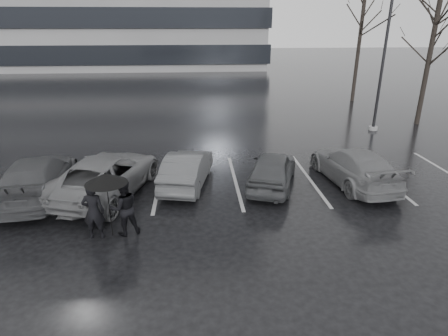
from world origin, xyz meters
TOP-DOWN VIEW (x-y plane):
  - ground at (0.00, 0.00)m, footprint 160.00×160.00m
  - car_main at (1.87, 1.98)m, footprint 2.57×3.93m
  - car_west_a at (-1.16, 2.32)m, footprint 2.02×3.90m
  - car_west_b at (-3.88, 1.75)m, footprint 3.57×5.39m
  - car_west_c at (-6.11, 1.74)m, footprint 2.39×4.87m
  - car_east at (4.85, 2.02)m, footprint 2.31×4.60m
  - pedestrian_left at (-3.59, -1.12)m, footprint 0.58×0.38m
  - pedestrian_right at (-2.81, -0.98)m, footprint 0.94×0.84m
  - umbrella at (-3.18, -1.05)m, footprint 1.10×1.10m
  - lamp_post at (8.88, 8.94)m, footprint 0.46×0.46m
  - stall_stripes at (-0.80, 2.50)m, footprint 19.72×5.00m
  - tree_east at (12.00, 10.00)m, footprint 0.26×0.26m
  - tree_ne at (14.50, 14.00)m, footprint 0.26×0.26m
  - tree_north at (11.00, 17.00)m, footprint 0.26×0.26m

SIDE VIEW (x-z plane):
  - ground at x=0.00m, z-range 0.00..0.00m
  - stall_stripes at x=-0.80m, z-range 0.00..0.00m
  - car_west_a at x=-1.16m, z-range 0.00..1.23m
  - car_main at x=1.87m, z-range 0.00..1.24m
  - car_east at x=4.85m, z-range 0.00..1.28m
  - car_west_c at x=-6.11m, z-range 0.00..1.36m
  - car_west_b at x=-3.88m, z-range 0.00..1.37m
  - pedestrian_left at x=-3.59m, z-range 0.00..1.59m
  - pedestrian_right at x=-2.81m, z-range 0.00..1.60m
  - umbrella at x=-3.18m, z-range 0.77..2.64m
  - tree_ne at x=14.50m, z-range 0.00..7.00m
  - lamp_post at x=8.88m, z-range -0.36..8.12m
  - tree_east at x=12.00m, z-range 0.00..8.00m
  - tree_north at x=11.00m, z-range 0.00..8.50m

